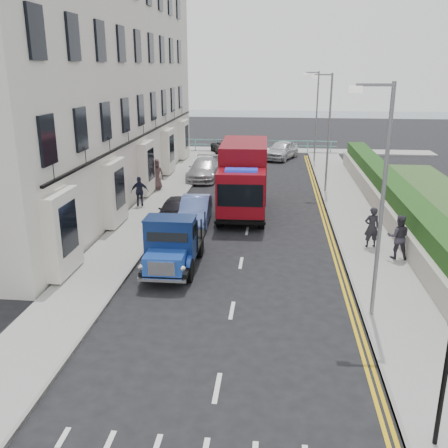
# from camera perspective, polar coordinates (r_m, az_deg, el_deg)

# --- Properties ---
(ground) EXTENTS (120.00, 120.00, 0.00)m
(ground) POSITION_cam_1_polar(r_m,az_deg,el_deg) (17.80, 1.49, -6.89)
(ground) COLOR black
(ground) RESTS_ON ground
(pavement_west) EXTENTS (2.40, 38.00, 0.12)m
(pavement_west) POSITION_cam_1_polar(r_m,az_deg,el_deg) (26.97, -8.06, 1.70)
(pavement_west) COLOR gray
(pavement_west) RESTS_ON ground
(pavement_east) EXTENTS (2.60, 38.00, 0.12)m
(pavement_east) POSITION_cam_1_polar(r_m,az_deg,el_deg) (26.51, 14.57, 1.01)
(pavement_east) COLOR gray
(pavement_east) RESTS_ON ground
(promenade) EXTENTS (30.00, 2.50, 0.12)m
(promenade) POSITION_cam_1_polar(r_m,az_deg,el_deg) (45.75, 4.40, 8.38)
(promenade) COLOR gray
(promenade) RESTS_ON ground
(sea_plane) EXTENTS (120.00, 120.00, 0.00)m
(sea_plane) POSITION_cam_1_polar(r_m,az_deg,el_deg) (76.51, 5.13, 12.04)
(sea_plane) COLOR slate
(sea_plane) RESTS_ON ground
(terrace_west) EXTENTS (6.31, 30.20, 14.25)m
(terrace_west) POSITION_cam_1_polar(r_m,az_deg,el_deg) (31.04, -14.82, 16.68)
(terrace_west) COLOR silver
(terrace_west) RESTS_ON ground
(garden_east) EXTENTS (1.45, 28.00, 1.75)m
(garden_east) POSITION_cam_1_polar(r_m,az_deg,el_deg) (26.65, 18.77, 2.60)
(garden_east) COLOR #B2AD9E
(garden_east) RESTS_ON ground
(seafront_railing) EXTENTS (13.00, 0.08, 1.11)m
(seafront_railing) POSITION_cam_1_polar(r_m,az_deg,el_deg) (44.88, 4.38, 8.87)
(seafront_railing) COLOR #59B2A5
(seafront_railing) RESTS_ON ground
(lamp_near) EXTENTS (1.23, 0.18, 7.00)m
(lamp_near) POSITION_cam_1_polar(r_m,az_deg,el_deg) (14.84, 17.31, 3.63)
(lamp_near) COLOR slate
(lamp_near) RESTS_ON ground
(lamp_mid) EXTENTS (1.23, 0.18, 7.00)m
(lamp_mid) POSITION_cam_1_polar(r_m,az_deg,el_deg) (30.48, 11.70, 10.90)
(lamp_mid) COLOR slate
(lamp_mid) RESTS_ON ground
(lamp_far) EXTENTS (1.23, 0.18, 7.00)m
(lamp_far) POSITION_cam_1_polar(r_m,az_deg,el_deg) (40.40, 10.38, 12.55)
(lamp_far) COLOR slate
(lamp_far) RESTS_ON ground
(traffic_signal) EXTENTS (0.16, 0.20, 3.10)m
(traffic_signal) POSITION_cam_1_polar(r_m,az_deg,el_deg) (10.69, 24.20, -13.87)
(traffic_signal) COLOR black
(traffic_signal) RESTS_ON ground
(bedford_lorry) EXTENTS (1.86, 4.56, 2.14)m
(bedford_lorry) POSITION_cam_1_polar(r_m,az_deg,el_deg) (18.52, -6.00, -2.68)
(bedford_lorry) COLOR black
(bedford_lorry) RESTS_ON ground
(red_lorry) EXTENTS (2.48, 6.90, 3.58)m
(red_lorry) POSITION_cam_1_polar(r_m,az_deg,el_deg) (26.03, 2.24, 5.48)
(red_lorry) COLOR black
(red_lorry) RESTS_ON ground
(parked_car_front) EXTENTS (1.71, 3.71, 1.23)m
(parked_car_front) POSITION_cam_1_polar(r_m,az_deg,el_deg) (24.59, -5.59, 1.57)
(parked_car_front) COLOR black
(parked_car_front) RESTS_ON ground
(parked_car_mid) EXTENTS (1.58, 3.98, 1.29)m
(parked_car_mid) POSITION_cam_1_polar(r_m,az_deg,el_deg) (24.41, -3.29, 1.58)
(parked_car_mid) COLOR #607BCE
(parked_car_mid) RESTS_ON ground
(parked_car_rear) EXTENTS (1.97, 4.73, 1.36)m
(parked_car_rear) POSITION_cam_1_polar(r_m,az_deg,el_deg) (34.05, -2.32, 6.27)
(parked_car_rear) COLOR #ABABB0
(parked_car_rear) RESTS_ON ground
(seafront_car_left) EXTENTS (3.86, 5.15, 1.30)m
(seafront_car_left) POSITION_cam_1_polar(r_m,az_deg,el_deg) (43.87, 0.44, 8.81)
(seafront_car_left) COLOR black
(seafront_car_left) RESTS_ON ground
(seafront_car_right) EXTENTS (3.21, 4.73, 1.50)m
(seafront_car_right) POSITION_cam_1_polar(r_m,az_deg,el_deg) (41.86, 6.59, 8.40)
(seafront_car_right) COLOR silver
(seafront_car_right) RESTS_ON ground
(pedestrian_east_near) EXTENTS (0.70, 0.53, 1.73)m
(pedestrian_east_near) POSITION_cam_1_polar(r_m,az_deg,el_deg) (21.60, 16.52, -0.35)
(pedestrian_east_near) COLOR black
(pedestrian_east_near) RESTS_ON pavement_east
(pedestrian_east_far) EXTENTS (0.94, 0.77, 1.77)m
(pedestrian_east_far) POSITION_cam_1_polar(r_m,az_deg,el_deg) (20.65, 19.31, -1.39)
(pedestrian_east_far) COLOR #322E39
(pedestrian_east_far) RESTS_ON pavement_east
(pedestrian_west_near) EXTENTS (1.02, 0.63, 1.61)m
(pedestrian_west_near) POSITION_cam_1_polar(r_m,az_deg,el_deg) (27.26, -9.61, 3.68)
(pedestrian_west_near) COLOR #1C1F32
(pedestrian_west_near) RESTS_ON pavement_west
(pedestrian_west_far) EXTENTS (0.97, 0.66, 1.91)m
(pedestrian_west_far) POSITION_cam_1_polar(r_m,az_deg,el_deg) (30.80, -7.78, 5.66)
(pedestrian_west_far) COLOR #443131
(pedestrian_west_far) RESTS_ON pavement_west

